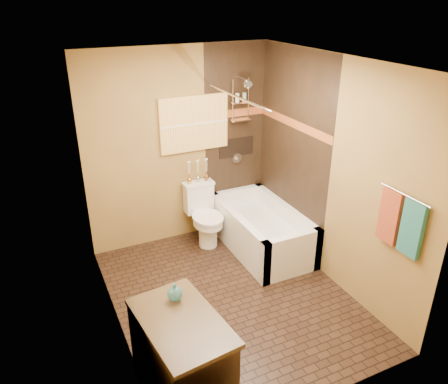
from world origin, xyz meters
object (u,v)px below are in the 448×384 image
sunset_painting (194,124)px  vanity (182,360)px  toilet (204,214)px  bathtub (261,232)px

sunset_painting → vanity: bearing=-114.4°
toilet → vanity: bearing=-118.0°
bathtub → vanity: (-1.72, -1.75, 0.18)m
sunset_painting → toilet: sunset_painting is taller
toilet → sunset_painting: bearing=88.9°
bathtub → toilet: toilet is taller
sunset_painting → bathtub: sunset_painting is taller
bathtub → sunset_painting: bearing=129.6°
sunset_painting → toilet: (0.00, -0.26, -1.15)m
bathtub → toilet: size_ratio=1.91×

